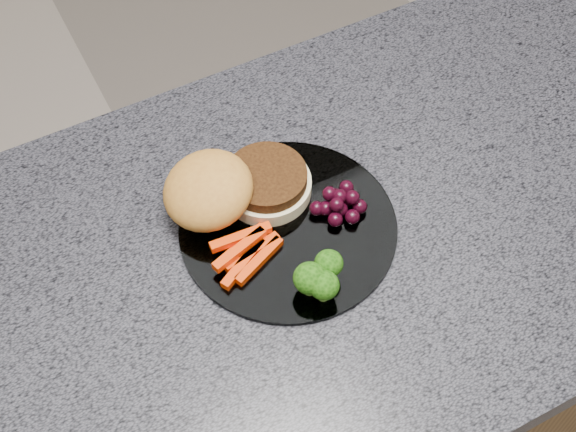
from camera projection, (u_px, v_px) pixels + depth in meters
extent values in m
cube|color=brown|center=(307.00, 392.00, 1.33)|extent=(1.20, 0.60, 0.86)
cube|color=#45444D|center=(314.00, 247.00, 0.96)|extent=(1.20, 0.60, 0.04)
cylinder|color=white|center=(288.00, 227.00, 0.95)|extent=(0.26, 0.26, 0.01)
cylinder|color=#F8E9AF|center=(267.00, 186.00, 0.97)|extent=(0.11, 0.11, 0.02)
cylinder|color=#3F230C|center=(267.00, 177.00, 0.96)|extent=(0.10, 0.10, 0.02)
ellipsoid|color=#B87D2E|center=(208.00, 194.00, 0.94)|extent=(0.11, 0.11, 0.06)
cube|color=#F03804|center=(241.00, 246.00, 0.93)|extent=(0.07, 0.03, 0.01)
cube|color=#F03804|center=(252.00, 252.00, 0.92)|extent=(0.08, 0.02, 0.01)
cube|color=#F03804|center=(243.00, 263.00, 0.91)|extent=(0.07, 0.05, 0.01)
cube|color=#F03804|center=(241.00, 237.00, 0.92)|extent=(0.07, 0.02, 0.01)
cube|color=#F03804|center=(240.00, 249.00, 0.91)|extent=(0.07, 0.03, 0.01)
cube|color=#F03804|center=(259.00, 261.00, 0.92)|extent=(0.07, 0.04, 0.01)
cylinder|color=#679B38|center=(310.00, 287.00, 0.89)|extent=(0.01, 0.01, 0.02)
ellipsoid|color=#123B08|center=(310.00, 278.00, 0.88)|extent=(0.04, 0.04, 0.03)
cylinder|color=#679B38|center=(328.00, 272.00, 0.90)|extent=(0.01, 0.01, 0.02)
ellipsoid|color=#123B08|center=(329.00, 263.00, 0.89)|extent=(0.03, 0.03, 0.03)
cylinder|color=#679B38|center=(323.00, 294.00, 0.89)|extent=(0.01, 0.01, 0.02)
ellipsoid|color=#123B08|center=(324.00, 285.00, 0.87)|extent=(0.03, 0.03, 0.03)
sphere|color=black|center=(341.00, 209.00, 0.95)|extent=(0.02, 0.02, 0.02)
sphere|color=black|center=(348.00, 199.00, 0.96)|extent=(0.02, 0.02, 0.02)
sphere|color=black|center=(334.00, 195.00, 0.96)|extent=(0.02, 0.02, 0.02)
sphere|color=black|center=(326.00, 208.00, 0.95)|extent=(0.02, 0.02, 0.02)
sphere|color=black|center=(335.00, 219.00, 0.94)|extent=(0.02, 0.02, 0.02)
sphere|color=black|center=(352.00, 217.00, 0.95)|extent=(0.02, 0.02, 0.02)
sphere|color=black|center=(360.00, 206.00, 0.96)|extent=(0.02, 0.02, 0.02)
sphere|color=black|center=(346.00, 187.00, 0.97)|extent=(0.02, 0.02, 0.02)
sphere|color=black|center=(317.00, 208.00, 0.95)|extent=(0.02, 0.02, 0.02)
sphere|color=black|center=(340.00, 196.00, 0.95)|extent=(0.02, 0.02, 0.02)
sphere|color=black|center=(337.00, 204.00, 0.94)|extent=(0.02, 0.02, 0.02)
sphere|color=black|center=(352.00, 197.00, 0.95)|extent=(0.02, 0.02, 0.02)
sphere|color=black|center=(329.00, 193.00, 0.95)|extent=(0.02, 0.02, 0.02)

